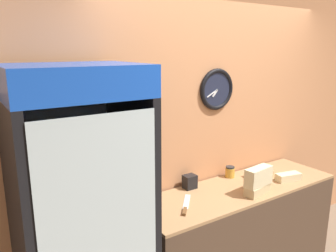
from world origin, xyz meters
name	(u,v)px	position (x,y,z in m)	size (l,w,h in m)	color
wall_back	(216,129)	(0.00, 1.19, 1.35)	(5.20, 0.10, 2.70)	tan
prep_counter	(237,232)	(0.00, 0.85, 0.45)	(1.95, 0.59, 0.90)	#4C3828
beverage_cooler	(78,209)	(-1.45, 0.83, 1.10)	(0.75, 0.72, 2.01)	black
sandwich_stack_bottom	(258,189)	(0.03, 0.67, 0.94)	(0.28, 0.14, 0.08)	tan
sandwich_stack_middle	(258,181)	(0.03, 0.67, 1.01)	(0.28, 0.13, 0.08)	beige
sandwich_stack_top	(259,172)	(0.03, 0.67, 1.09)	(0.28, 0.13, 0.08)	beige
sandwich_flat_left	(260,174)	(0.33, 0.91, 0.93)	(0.26, 0.16, 0.07)	tan
sandwich_flat_right	(288,177)	(0.49, 0.71, 0.93)	(0.25, 0.14, 0.07)	beige
chefs_knife	(185,207)	(-0.64, 0.79, 0.90)	(0.27, 0.30, 0.02)	silver
condiment_jar	(230,172)	(0.09, 1.07, 0.95)	(0.09, 0.09, 0.11)	gold
napkin_dispenser	(190,182)	(-0.39, 1.07, 0.96)	(0.11, 0.09, 0.12)	black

